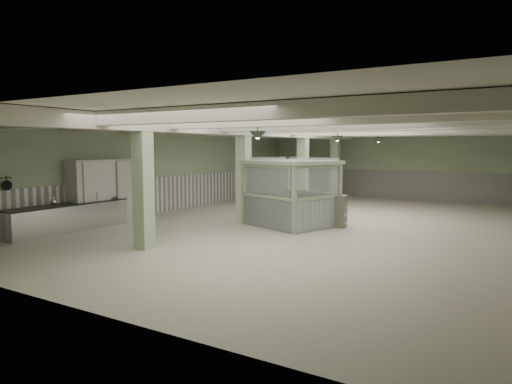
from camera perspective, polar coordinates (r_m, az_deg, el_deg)
The scene contains 31 objects.
floor at distance 16.46m, azimuth 7.71°, elevation -4.07°, with size 20.00×20.00×0.00m, color beige.
ceiling at distance 16.25m, azimuth 7.88°, elevation 8.54°, with size 14.00×20.00×0.02m, color white.
wall_back at distance 25.73m, azimuth 16.70°, elevation 3.25°, with size 14.00×0.02×3.60m, color #9DB08D.
wall_front at distance 8.15m, azimuth -21.45°, elevation -1.51°, with size 14.00×0.02×3.60m, color #9DB08D.
wall_left at distance 20.09m, azimuth -10.88°, elevation 2.79°, with size 0.02×20.00×3.60m, color #9DB08D.
wainscot_left at distance 20.15m, azimuth -10.77°, elevation -0.20°, with size 0.05×19.90×1.50m, color white.
wainscot_back at distance 25.77m, azimuth 16.62°, elevation 0.92°, with size 13.90×0.05×1.50m, color white.
girder at distance 17.38m, azimuth 0.21°, elevation 7.68°, with size 0.45×19.90×0.40m, color beige.
beam_a at distance 9.83m, azimuth -9.99°, elevation 9.41°, with size 13.90×0.35×0.32m, color beige.
beam_b at distance 11.82m, azimuth -1.90°, elevation 8.84°, with size 13.90×0.35×0.32m, color beige.
beam_c at distance 13.98m, azimuth 3.76°, elevation 8.33°, with size 13.90×0.35×0.32m, color beige.
beam_d at distance 16.24m, azimuth 7.87°, elevation 7.91°, with size 13.90×0.35×0.32m, color beige.
beam_e at distance 18.56m, azimuth 10.96°, elevation 7.57°, with size 13.90×0.35×0.32m, color beige.
beam_f at distance 20.92m, azimuth 13.35°, elevation 7.29°, with size 13.90×0.35×0.32m, color beige.
beam_g at distance 23.31m, azimuth 15.26°, elevation 7.05°, with size 13.90×0.35×0.32m, color beige.
column_a at distance 12.65m, azimuth -13.93°, elevation 1.12°, with size 0.42×0.42×3.60m, color #B0CAA2.
column_b at distance 16.55m, azimuth -1.57°, elevation 2.30°, with size 0.42×0.42×3.60m, color #B0CAA2.
column_c at distance 20.92m, azimuth 5.87°, elevation 2.97°, with size 0.42×0.42×3.60m, color #B0CAA2.
column_d at distance 24.60m, azimuth 9.87°, elevation 3.31°, with size 0.42×0.42×3.60m, color #B0CAA2.
pendant_front at distance 11.54m, azimuth 0.20°, elevation 7.08°, with size 0.44×0.44×0.22m, color #2C3B2D.
pendant_mid at distance 16.50m, azimuth 10.15°, elevation 6.55°, with size 0.44×0.44×0.22m, color #2C3B2D.
pendant_back at distance 21.24m, azimuth 15.04°, elevation 6.22°, with size 0.44×0.44×0.22m, color #2C3B2D.
prep_counter at distance 16.49m, azimuth -21.29°, elevation -2.77°, with size 0.90×5.19×0.91m.
pitcher_near at distance 15.85m, azimuth -24.00°, elevation -1.06°, with size 0.20×0.23×0.30m, color #B5B4B9, non-canonical shape.
pitcher_far at distance 16.99m, azimuth -18.89°, elevation -0.43°, with size 0.21×0.24×0.31m, color #B5B4B9, non-canonical shape.
veg_colander at distance 17.25m, azimuth -17.79°, elevation -0.45°, with size 0.50×0.50×0.23m, color #3D3D42, non-canonical shape.
orange_bowl at distance 16.65m, azimuth -19.47°, elevation -0.93°, with size 0.28×0.28×0.10m, color #B2B2B7.
skillet_far at distance 15.43m, azimuth -28.69°, elevation 0.74°, with size 0.30×0.30×0.04m, color black.
walkin_cooler at distance 17.19m, azimuth -18.49°, elevation 0.22°, with size 1.07×2.67×2.45m.
guard_booth at distance 16.05m, azimuth 4.36°, elevation 1.48°, with size 3.51×3.24×2.39m.
filing_cabinet at distance 16.01m, azimuth 10.55°, elevation -2.38°, with size 0.36×0.51×1.11m, color #616252.
Camera 1 is at (6.44, -14.89, 2.76)m, focal length 32.00 mm.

